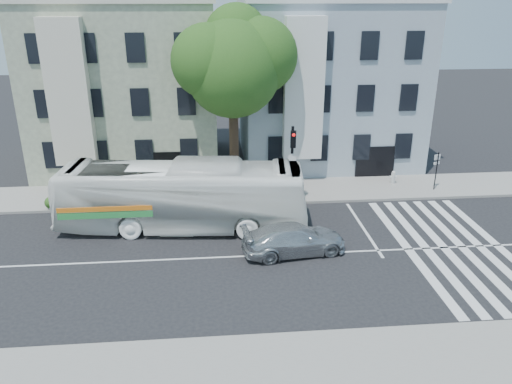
{
  "coord_description": "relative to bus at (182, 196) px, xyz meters",
  "views": [
    {
      "loc": [
        -1.25,
        -20.68,
        11.49
      ],
      "look_at": [
        0.77,
        2.12,
        2.4
      ],
      "focal_mm": 35.0,
      "sensor_mm": 36.0,
      "label": 1
    }
  ],
  "objects": [
    {
      "name": "building_right",
      "position": [
        9.93,
        11.58,
        3.71
      ],
      "size": [
        12.0,
        10.0,
        11.0
      ],
      "primitive_type": "cube",
      "color": "#9AADB7",
      "rests_on": "ground"
    },
    {
      "name": "traffic_signal",
      "position": [
        6.11,
        2.52,
        1.24
      ],
      "size": [
        0.49,
        0.55,
        4.68
      ],
      "rotation": [
        0.0,
        0.0,
        -0.19
      ],
      "color": "black",
      "rests_on": "ground"
    },
    {
      "name": "far_sign_pole",
      "position": [
        15.33,
        3.86,
        -0.1
      ],
      "size": [
        0.42,
        0.22,
        2.42
      ],
      "rotation": [
        0.0,
        0.0,
        0.33
      ],
      "color": "black",
      "rests_on": "sidewalk_far"
    },
    {
      "name": "hedge",
      "position": [
        -3.37,
        2.88,
        -1.29
      ],
      "size": [
        8.39,
        3.2,
        0.7
      ],
      "primitive_type": null,
      "rotation": [
        0.0,
        0.0,
        0.29
      ],
      "color": "#26591C",
      "rests_on": "sidewalk_far"
    },
    {
      "name": "sidewalk_far",
      "position": [
        2.93,
        4.58,
        -1.71
      ],
      "size": [
        80.0,
        4.0,
        0.15
      ],
      "primitive_type": "cube",
      "color": "gray",
      "rests_on": "ground"
    },
    {
      "name": "ground",
      "position": [
        2.93,
        -3.42,
        -1.79
      ],
      "size": [
        120.0,
        120.0,
        0.0
      ],
      "primitive_type": "plane",
      "color": "black",
      "rests_on": "ground"
    },
    {
      "name": "bus",
      "position": [
        0.0,
        0.0,
        0.0
      ],
      "size": [
        4.23,
        13.08,
        3.58
      ],
      "primitive_type": "imported",
      "rotation": [
        0.0,
        0.0,
        1.47
      ],
      "color": "white",
      "rests_on": "ground"
    },
    {
      "name": "fire_hydrant",
      "position": [
        13.14,
        5.14,
        -1.21
      ],
      "size": [
        0.46,
        0.27,
        0.83
      ],
      "rotation": [
        0.0,
        0.0,
        -0.05
      ],
      "color": "beige",
      "rests_on": "sidewalk_far"
    },
    {
      "name": "sidewalk_near",
      "position": [
        2.93,
        -11.42,
        -1.71
      ],
      "size": [
        80.0,
        4.0,
        0.15
      ],
      "primitive_type": "cube",
      "color": "gray",
      "rests_on": "ground"
    },
    {
      "name": "street_tree",
      "position": [
        2.99,
        5.32,
        6.04
      ],
      "size": [
        7.3,
        5.9,
        11.1
      ],
      "color": "#2D2116",
      "rests_on": "ground"
    },
    {
      "name": "building_left",
      "position": [
        -4.07,
        11.58,
        3.71
      ],
      "size": [
        12.0,
        10.0,
        11.0
      ],
      "primitive_type": "cube",
      "color": "gray",
      "rests_on": "ground"
    },
    {
      "name": "sedan",
      "position": [
        5.34,
        -3.24,
        -1.07
      ],
      "size": [
        2.72,
        5.19,
        1.44
      ],
      "primitive_type": "imported",
      "rotation": [
        0.0,
        0.0,
        1.72
      ],
      "color": "silver",
      "rests_on": "ground"
    }
  ]
}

